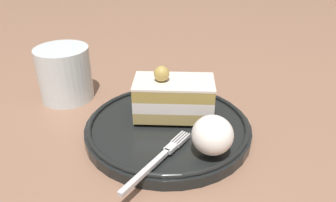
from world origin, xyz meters
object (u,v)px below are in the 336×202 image
object	(u,v)px
whipped_cream_dollop	(212,135)
fork	(159,158)
drink_glass_near	(65,77)
dessert_plate	(168,127)
cake_slice	(173,97)

from	to	relation	value
whipped_cream_dollop	fork	bearing A→B (deg)	-116.19
whipped_cream_dollop	drink_glass_near	xyz separation A→B (m)	(-0.26, -0.05, -0.01)
dessert_plate	whipped_cream_dollop	xyz separation A→B (m)	(0.08, -0.01, 0.03)
cake_slice	drink_glass_near	xyz separation A→B (m)	(-0.17, -0.07, -0.01)
cake_slice	drink_glass_near	size ratio (longest dim) A/B	1.38
dessert_plate	drink_glass_near	distance (m)	0.19
whipped_cream_dollop	drink_glass_near	world-z (taller)	drink_glass_near
dessert_plate	whipped_cream_dollop	size ratio (longest dim) A/B	4.63
dessert_plate	fork	world-z (taller)	fork
cake_slice	fork	world-z (taller)	cake_slice
drink_glass_near	dessert_plate	bearing A→B (deg)	15.91
drink_glass_near	whipped_cream_dollop	bearing A→B (deg)	9.99
dessert_plate	cake_slice	xyz separation A→B (m)	(-0.01, 0.02, 0.04)
cake_slice	whipped_cream_dollop	size ratio (longest dim) A/B	2.43
whipped_cream_dollop	drink_glass_near	bearing A→B (deg)	-170.01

